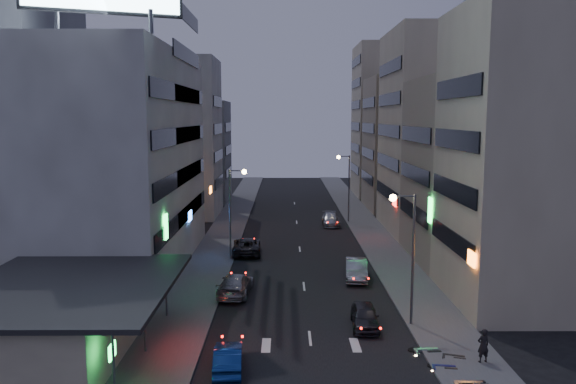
{
  "coord_description": "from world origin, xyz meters",
  "views": [
    {
      "loc": [
        -1.46,
        -26.99,
        12.71
      ],
      "look_at": [
        -1.18,
        18.53,
        6.59
      ],
      "focal_mm": 35.0,
      "sensor_mm": 36.0,
      "label": 1
    }
  ],
  "objects_px": {
    "person": "(483,345)",
    "scooter_silver_a": "(483,369)",
    "road_car_silver": "(235,284)",
    "road_car_blue": "(228,358)",
    "parked_car_right_near": "(365,316)",
    "parked_car_right_mid": "(356,269)",
    "parked_car_right_far": "(331,220)",
    "scooter_black_a": "(485,369)",
    "scooter_blue": "(456,355)",
    "scooter_silver_b": "(438,337)",
    "scooter_black_b": "(466,346)",
    "parked_car_left": "(247,246)"
  },
  "relations": [
    {
      "from": "parked_car_left",
      "to": "scooter_black_a",
      "type": "height_order",
      "value": "parked_car_left"
    },
    {
      "from": "parked_car_right_near",
      "to": "scooter_silver_b",
      "type": "relative_size",
      "value": 1.96
    },
    {
      "from": "road_car_blue",
      "to": "person",
      "type": "xyz_separation_m",
      "value": [
        13.09,
        0.63,
        0.36
      ]
    },
    {
      "from": "scooter_black_a",
      "to": "road_car_blue",
      "type": "bearing_deg",
      "value": 75.7
    },
    {
      "from": "person",
      "to": "scooter_blue",
      "type": "xyz_separation_m",
      "value": [
        -1.5,
        -0.39,
        -0.36
      ]
    },
    {
      "from": "road_car_blue",
      "to": "road_car_silver",
      "type": "relative_size",
      "value": 0.76
    },
    {
      "from": "parked_car_right_far",
      "to": "scooter_black_b",
      "type": "xyz_separation_m",
      "value": [
        4.15,
        -36.66,
        -0.06
      ]
    },
    {
      "from": "road_car_blue",
      "to": "scooter_silver_b",
      "type": "relative_size",
      "value": 1.95
    },
    {
      "from": "road_car_blue",
      "to": "scooter_black_b",
      "type": "height_order",
      "value": "road_car_blue"
    },
    {
      "from": "parked_car_right_far",
      "to": "scooter_blue",
      "type": "xyz_separation_m",
      "value": [
        3.3,
        -37.81,
        -0.05
      ]
    },
    {
      "from": "parked_car_left",
      "to": "scooter_black_a",
      "type": "bearing_deg",
      "value": 114.27
    },
    {
      "from": "road_car_silver",
      "to": "road_car_blue",
      "type": "bearing_deg",
      "value": 97.75
    },
    {
      "from": "parked_car_right_near",
      "to": "scooter_silver_a",
      "type": "relative_size",
      "value": 1.97
    },
    {
      "from": "road_car_blue",
      "to": "person",
      "type": "relative_size",
      "value": 2.22
    },
    {
      "from": "parked_car_right_far",
      "to": "scooter_black_b",
      "type": "relative_size",
      "value": 2.84
    },
    {
      "from": "parked_car_right_far",
      "to": "scooter_black_a",
      "type": "xyz_separation_m",
      "value": [
        4.15,
        -39.5,
        0.02
      ]
    },
    {
      "from": "parked_car_right_near",
      "to": "scooter_black_b",
      "type": "relative_size",
      "value": 2.35
    },
    {
      "from": "parked_car_right_far",
      "to": "parked_car_right_mid",
      "type": "bearing_deg",
      "value": -89.77
    },
    {
      "from": "parked_car_left",
      "to": "scooter_blue",
      "type": "bearing_deg",
      "value": 114.28
    },
    {
      "from": "person",
      "to": "scooter_silver_b",
      "type": "height_order",
      "value": "person"
    },
    {
      "from": "parked_car_right_far",
      "to": "scooter_silver_b",
      "type": "height_order",
      "value": "parked_car_right_far"
    },
    {
      "from": "parked_car_left",
      "to": "road_car_blue",
      "type": "bearing_deg",
      "value": 88.89
    },
    {
      "from": "scooter_blue",
      "to": "road_car_blue",
      "type": "bearing_deg",
      "value": 98.87
    },
    {
      "from": "parked_car_left",
      "to": "scooter_black_a",
      "type": "distance_m",
      "value": 28.93
    },
    {
      "from": "road_car_blue",
      "to": "scooter_silver_b",
      "type": "height_order",
      "value": "scooter_silver_b"
    },
    {
      "from": "parked_car_right_near",
      "to": "road_car_blue",
      "type": "relative_size",
      "value": 1.01
    },
    {
      "from": "parked_car_right_mid",
      "to": "scooter_black_b",
      "type": "xyz_separation_m",
      "value": [
        3.95,
        -14.63,
        -0.14
      ]
    },
    {
      "from": "scooter_silver_b",
      "to": "parked_car_left",
      "type": "bearing_deg",
      "value": 24.69
    },
    {
      "from": "parked_car_left",
      "to": "scooter_silver_b",
      "type": "bearing_deg",
      "value": 115.86
    },
    {
      "from": "road_car_silver",
      "to": "parked_car_left",
      "type": "bearing_deg",
      "value": -85.47
    },
    {
      "from": "person",
      "to": "scooter_silver_a",
      "type": "bearing_deg",
      "value": 57.61
    },
    {
      "from": "scooter_silver_b",
      "to": "scooter_black_a",
      "type": "bearing_deg",
      "value": -166.74
    },
    {
      "from": "parked_car_right_near",
      "to": "parked_car_right_mid",
      "type": "bearing_deg",
      "value": 89.2
    },
    {
      "from": "parked_car_left",
      "to": "parked_car_right_far",
      "type": "distance_m",
      "value": 16.41
    },
    {
      "from": "parked_car_right_mid",
      "to": "scooter_silver_a",
      "type": "height_order",
      "value": "parked_car_right_mid"
    },
    {
      "from": "person",
      "to": "scooter_black_b",
      "type": "relative_size",
      "value": 1.05
    },
    {
      "from": "road_car_blue",
      "to": "scooter_silver_a",
      "type": "xyz_separation_m",
      "value": [
        12.33,
        -1.54,
        0.09
      ]
    },
    {
      "from": "scooter_black_b",
      "to": "scooter_silver_b",
      "type": "distance_m",
      "value": 1.58
    },
    {
      "from": "person",
      "to": "scooter_silver_b",
      "type": "distance_m",
      "value": 2.58
    },
    {
      "from": "parked_car_right_mid",
      "to": "scooter_black_a",
      "type": "relative_size",
      "value": 2.38
    },
    {
      "from": "parked_car_right_near",
      "to": "parked_car_left",
      "type": "xyz_separation_m",
      "value": [
        -8.42,
        18.47,
        0.08
      ]
    },
    {
      "from": "scooter_black_a",
      "to": "scooter_silver_a",
      "type": "distance_m",
      "value": 0.15
    },
    {
      "from": "scooter_silver_a",
      "to": "scooter_blue",
      "type": "relative_size",
      "value": 1.16
    },
    {
      "from": "parked_car_right_mid",
      "to": "road_car_blue",
      "type": "height_order",
      "value": "parked_car_right_mid"
    },
    {
      "from": "parked_car_right_far",
      "to": "road_car_blue",
      "type": "height_order",
      "value": "parked_car_right_far"
    },
    {
      "from": "scooter_black_b",
      "to": "parked_car_right_near",
      "type": "bearing_deg",
      "value": 64.4
    },
    {
      "from": "road_car_silver",
      "to": "person",
      "type": "distance_m",
      "value": 17.97
    },
    {
      "from": "person",
      "to": "scooter_black_a",
      "type": "bearing_deg",
      "value": 59.66
    },
    {
      "from": "parked_car_right_mid",
      "to": "road_car_silver",
      "type": "xyz_separation_m",
      "value": [
        -9.19,
        -3.85,
        -0.02
      ]
    },
    {
      "from": "person",
      "to": "scooter_black_a",
      "type": "distance_m",
      "value": 2.19
    }
  ]
}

